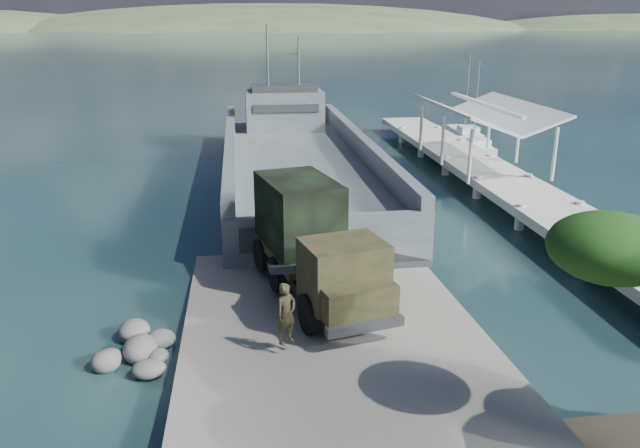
% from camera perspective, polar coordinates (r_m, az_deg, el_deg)
% --- Properties ---
extents(ground, '(1400.00, 1400.00, 0.00)m').
position_cam_1_polar(ground, '(21.92, 0.96, -10.17)').
color(ground, '#162E36').
rests_on(ground, ground).
extents(boat_ramp, '(10.00, 18.00, 0.50)m').
position_cam_1_polar(boat_ramp, '(20.94, 1.38, -10.86)').
color(boat_ramp, gray).
rests_on(boat_ramp, ground).
extents(shoreline_rocks, '(3.20, 5.60, 0.90)m').
position_cam_1_polar(shoreline_rocks, '(22.42, -15.37, -10.20)').
color(shoreline_rocks, '#4D4D4B').
rests_on(shoreline_rocks, ground).
extents(distant_headlands, '(1000.00, 240.00, 48.00)m').
position_cam_1_polar(distant_headlands, '(581.55, -2.43, 17.29)').
color(distant_headlands, '#36492E').
rests_on(distant_headlands, ground).
extents(pier, '(6.40, 44.00, 6.10)m').
position_cam_1_polar(pier, '(41.97, 14.97, 5.52)').
color(pier, '#B2B2A8').
rests_on(pier, ground).
extents(landing_craft, '(9.34, 36.62, 10.86)m').
position_cam_1_polar(landing_craft, '(41.85, -2.14, 5.10)').
color(landing_craft, '#464F53').
rests_on(landing_craft, ground).
extents(military_truck, '(4.58, 9.08, 4.05)m').
position_cam_1_polar(military_truck, '(23.33, -0.70, -1.58)').
color(military_truck, black).
rests_on(military_truck, boat_ramp).
extents(soldier, '(0.86, 0.80, 1.97)m').
position_cam_1_polar(soldier, '(19.43, -3.09, -9.21)').
color(soldier, black).
rests_on(soldier, boat_ramp).
extents(sailboat_near, '(1.95, 6.18, 7.47)m').
position_cam_1_polar(sailboat_near, '(52.81, 13.87, 6.82)').
color(sailboat_near, silver).
rests_on(sailboat_near, ground).
extents(sailboat_far, '(2.27, 6.37, 7.62)m').
position_cam_1_polar(sailboat_far, '(58.63, 13.10, 7.99)').
color(sailboat_far, silver).
rests_on(sailboat_far, ground).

